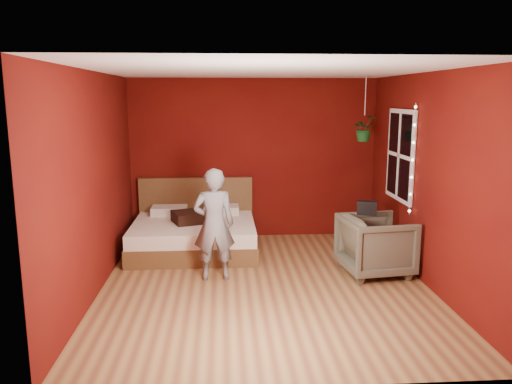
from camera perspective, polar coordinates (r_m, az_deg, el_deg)
name	(u,v)px	position (r m, az deg, el deg)	size (l,w,h in m)	color
floor	(265,285)	(6.32, 1.00, -10.53)	(4.50, 4.50, 0.00)	olive
room_walls	(265,150)	(5.92, 1.05, 4.79)	(4.04, 4.54, 2.62)	#551008
window	(400,155)	(7.24, 16.14, 4.05)	(0.05, 0.97, 1.27)	white
fairy_lights	(412,160)	(6.75, 17.45, 3.51)	(0.04, 0.04, 1.45)	silver
bed	(194,233)	(7.66, -7.07, -4.69)	(1.84, 1.56, 1.01)	brown
person	(214,224)	(6.32, -4.83, -3.72)	(0.52, 0.34, 1.44)	slate
armchair	(376,245)	(6.75, 13.52, -5.93)	(0.83, 0.86, 0.78)	#5B5948
handbag	(367,208)	(6.70, 12.56, -1.78)	(0.25, 0.13, 0.18)	black
throw_pillow	(189,217)	(7.50, -7.64, -2.85)	(0.45, 0.45, 0.16)	black
hanging_plant	(364,128)	(7.60, 12.26, 7.12)	(0.42, 0.38, 0.95)	silver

